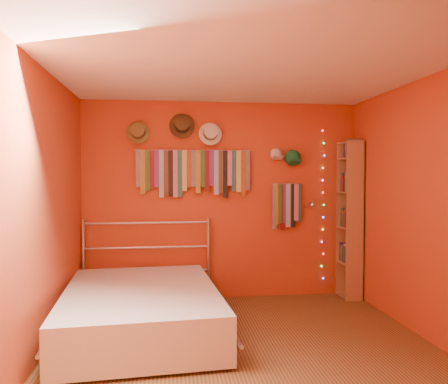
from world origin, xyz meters
name	(u,v)px	position (x,y,z in m)	size (l,w,h in m)	color
ground	(245,351)	(0.00, 0.00, 0.00)	(3.50, 3.50, 0.00)	#51371B
back_wall	(222,200)	(0.00, 1.75, 1.25)	(3.50, 0.02, 2.50)	#A3281A
right_wall	(431,209)	(1.75, 0.00, 1.25)	(0.02, 3.50, 2.50)	#A3281A
left_wall	(38,213)	(-1.75, 0.00, 1.25)	(0.02, 3.50, 2.50)	#A3281A
ceiling	(246,68)	(0.00, 0.00, 2.50)	(3.50, 3.50, 0.02)	white
tie_rack	(194,170)	(-0.37, 1.68, 1.63)	(1.45, 0.03, 0.60)	#B1B1B6
small_tie_rack	(287,204)	(0.83, 1.69, 1.20)	(0.40, 0.03, 0.60)	#B1B1B6
fedora_olive	(138,132)	(-1.05, 1.66, 2.10)	(0.28, 0.15, 0.28)	brown
fedora_brown	(182,125)	(-0.51, 1.65, 2.19)	(0.32, 0.17, 0.31)	#443018
fedora_white	(210,133)	(-0.16, 1.65, 2.10)	(0.29, 0.16, 0.29)	silver
cap_white	(276,154)	(0.69, 1.70, 1.84)	(0.17, 0.21, 0.17)	silver
cap_green	(293,158)	(0.91, 1.70, 1.79)	(0.19, 0.24, 0.19)	#186E3C
fairy_lights	(323,205)	(1.32, 1.71, 1.18)	(0.05, 0.02, 1.96)	#FF3333
reading_lamp	(312,205)	(1.11, 1.52, 1.20)	(0.07, 0.29, 0.09)	#B1B1B6
bookshelf	(353,218)	(1.66, 1.53, 1.02)	(0.25, 0.34, 2.00)	#A87C4C
bed	(141,309)	(-0.95, 0.57, 0.24)	(1.72, 2.20, 1.04)	#B1B1B6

